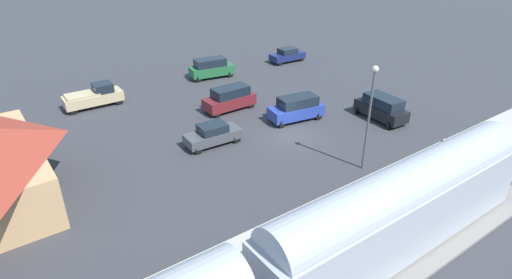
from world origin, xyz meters
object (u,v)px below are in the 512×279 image
(light_pole_near_platform, at_px, (370,106))
(suv_black, at_px, (382,108))
(suv_maroon, at_px, (230,98))
(suv_green, at_px, (211,68))
(suv_blue, at_px, (297,108))
(pickup_tan, at_px, (94,96))
(pedestrian_on_platform, at_px, (442,148))
(sedan_navy, at_px, (287,55))
(sedan_charcoal, at_px, (213,134))

(light_pole_near_platform, bearing_deg, suv_black, -58.21)
(suv_maroon, bearing_deg, suv_black, -134.98)
(suv_green, relative_size, suv_blue, 1.00)
(suv_black, bearing_deg, pickup_tan, 47.78)
(light_pole_near_platform, bearing_deg, suv_blue, -9.63)
(pedestrian_on_platform, height_order, pickup_tan, pickup_tan)
(sedan_navy, height_order, suv_green, suv_green)
(pickup_tan, bearing_deg, suv_blue, -135.04)
(pedestrian_on_platform, bearing_deg, pickup_tan, 33.90)
(suv_black, distance_m, suv_green, 19.93)
(suv_green, bearing_deg, sedan_charcoal, 150.06)
(suv_black, height_order, suv_blue, same)
(pedestrian_on_platform, bearing_deg, suv_blue, 16.65)
(pedestrian_on_platform, xyz_separation_m, pickup_tan, (25.71, 17.27, -0.25))
(pedestrian_on_platform, bearing_deg, suv_black, -18.95)
(suv_black, bearing_deg, pedestrian_on_platform, 161.05)
(suv_maroon, bearing_deg, sedan_charcoal, 136.43)
(suv_maroon, height_order, light_pole_near_platform, light_pole_near_platform)
(suv_blue, xyz_separation_m, light_pole_near_platform, (-9.18, 1.56, 3.68))
(pedestrian_on_platform, xyz_separation_m, sedan_charcoal, (12.32, 12.04, -0.40))
(pedestrian_on_platform, relative_size, sedan_navy, 0.37)
(suv_maroon, height_order, suv_blue, same)
(suv_blue, bearing_deg, pedestrian_on_platform, -163.35)
(sedan_charcoal, bearing_deg, suv_black, -107.67)
(suv_black, bearing_deg, sedan_navy, -13.33)
(pedestrian_on_platform, bearing_deg, suv_green, 8.31)
(suv_green, bearing_deg, suv_blue, -178.90)
(suv_green, relative_size, sedan_charcoal, 1.13)
(sedan_navy, distance_m, suv_green, 10.89)
(suv_maroon, height_order, suv_green, same)
(pickup_tan, height_order, suv_blue, suv_blue)
(pickup_tan, bearing_deg, suv_black, -132.22)
(suv_black, relative_size, pickup_tan, 0.92)
(suv_maroon, relative_size, suv_blue, 0.95)
(pedestrian_on_platform, relative_size, suv_blue, 0.33)
(pickup_tan, bearing_deg, sedan_navy, -88.99)
(pedestrian_on_platform, distance_m, suv_green, 26.78)
(suv_maroon, height_order, sedan_navy, suv_maroon)
(sedan_charcoal, bearing_deg, light_pole_near_platform, -144.05)
(pedestrian_on_platform, xyz_separation_m, suv_maroon, (17.44, 7.17, -0.13))
(pedestrian_on_platform, distance_m, sedan_charcoal, 17.23)
(suv_maroon, xyz_separation_m, suv_green, (9.05, -3.29, 0.00))
(light_pole_near_platform, bearing_deg, suv_maroon, 7.85)
(pedestrian_on_platform, relative_size, light_pole_near_platform, 0.22)
(suv_maroon, relative_size, suv_green, 0.95)
(pedestrian_on_platform, xyz_separation_m, suv_green, (26.50, 3.87, -0.13))
(light_pole_near_platform, bearing_deg, pedestrian_on_platform, -118.80)
(suv_maroon, relative_size, suv_black, 0.98)
(suv_maroon, distance_m, sedan_navy, 16.63)
(suv_black, xyz_separation_m, suv_blue, (4.36, 6.22, 0.00))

